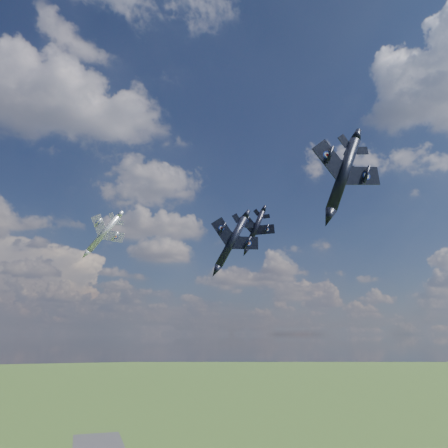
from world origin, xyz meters
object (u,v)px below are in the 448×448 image
object	(u,v)px
jet_left_silver	(104,234)
jet_lead_navy	(232,241)
jet_right_navy	(343,174)
jet_high_navy	(255,230)

from	to	relation	value
jet_left_silver	jet_lead_navy	bearing A→B (deg)	-17.77
jet_lead_navy	jet_left_silver	xyz separation A→B (m)	(-22.05, 16.98, 3.63)
jet_right_navy	jet_left_silver	bearing A→B (deg)	125.80
jet_lead_navy	jet_left_silver	distance (m)	28.06
jet_high_navy	jet_left_silver	size ratio (longest dim) A/B	1.11
jet_high_navy	jet_left_silver	bearing A→B (deg)	-148.88
jet_right_navy	jet_high_navy	distance (m)	51.48
jet_right_navy	jet_left_silver	world-z (taller)	jet_right_navy
jet_high_navy	jet_left_silver	xyz separation A→B (m)	(-36.14, -6.33, -4.96)
jet_lead_navy	jet_high_navy	xyz separation A→B (m)	(14.09, 23.30, 8.59)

